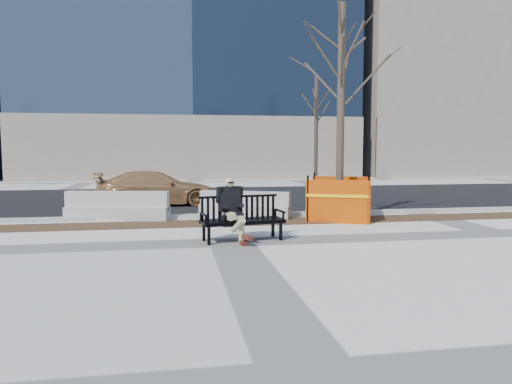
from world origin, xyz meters
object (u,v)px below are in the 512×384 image
(seated_man, at_px, (231,241))
(jersey_barrier_right, at_px, (245,217))
(jersey_barrier_left, at_px, (118,220))
(bench, at_px, (242,241))
(tree_fence, at_px, (339,219))
(sedan, at_px, (156,205))

(seated_man, bearing_deg, jersey_barrier_right, 67.87)
(jersey_barrier_left, bearing_deg, jersey_barrier_right, 11.74)
(jersey_barrier_right, bearing_deg, bench, -74.81)
(tree_fence, xyz_separation_m, jersey_barrier_right, (-2.55, 0.85, 0.00))
(seated_man, height_order, jersey_barrier_right, seated_man)
(bench, distance_m, tree_fence, 4.05)
(bench, distance_m, jersey_barrier_right, 3.50)
(sedan, bearing_deg, jersey_barrier_left, 158.54)
(bench, relative_size, jersey_barrier_right, 0.69)
(seated_man, bearing_deg, sedan, 95.91)
(sedan, bearing_deg, bench, -168.91)
(seated_man, bearing_deg, tree_fence, 28.73)
(tree_fence, xyz_separation_m, sedan, (-5.16, 4.17, 0.00))
(bench, relative_size, tree_fence, 0.29)
(bench, height_order, jersey_barrier_right, bench)
(seated_man, bearing_deg, bench, -11.53)
(tree_fence, bearing_deg, seated_man, -142.16)
(bench, bearing_deg, seated_man, 168.47)
(bench, bearing_deg, sedan, 97.80)
(tree_fence, relative_size, sedan, 1.54)
(jersey_barrier_right, bearing_deg, jersey_barrier_left, -155.93)
(bench, xyz_separation_m, tree_fence, (3.10, 2.61, 0.00))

